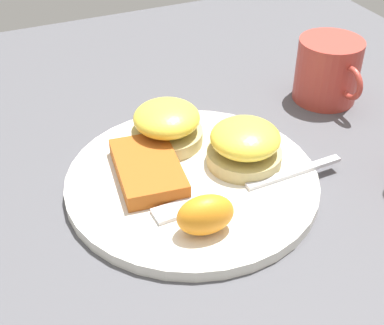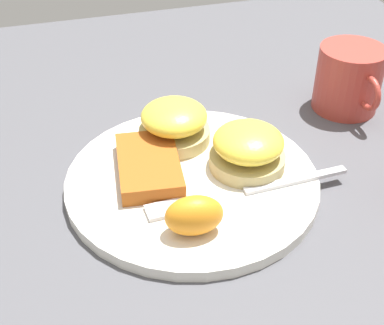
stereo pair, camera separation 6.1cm
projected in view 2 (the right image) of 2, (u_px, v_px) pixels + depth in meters
name	position (u px, v px, depth m)	size (l,w,h in m)	color
ground_plane	(192.00, 186.00, 0.63)	(1.10, 1.10, 0.00)	#4C4C51
plate	(192.00, 181.00, 0.63)	(0.29, 0.29, 0.01)	silver
sandwich_benedict_left	(247.00, 148.00, 0.62)	(0.09, 0.09, 0.05)	tan
sandwich_benedict_right	(172.00, 123.00, 0.66)	(0.09, 0.09, 0.05)	tan
hashbrown_patty	(149.00, 165.00, 0.62)	(0.12, 0.07, 0.02)	#A9541B
orange_wedge	(194.00, 215.00, 0.54)	(0.06, 0.04, 0.04)	orange
fork	(237.00, 194.00, 0.59)	(0.03, 0.24, 0.00)	silver
cup	(349.00, 79.00, 0.74)	(0.12, 0.09, 0.09)	#B23D33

